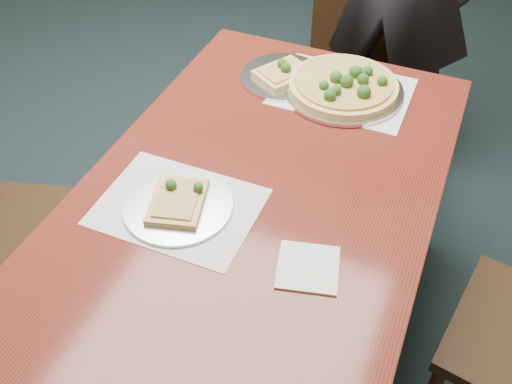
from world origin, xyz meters
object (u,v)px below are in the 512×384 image
at_px(dining_table, 256,216).
at_px(slice_plate_near, 178,203).
at_px(chair_far, 359,64).
at_px(slice_plate_far, 283,75).
at_px(pizza_pan, 344,86).

distance_m(dining_table, slice_plate_near, 0.23).
xyz_separation_m(dining_table, slice_plate_near, (-0.16, -0.13, 0.11)).
relative_size(chair_far, slice_plate_far, 3.25).
bearing_deg(dining_table, pizza_pan, 81.40).
bearing_deg(slice_plate_far, slice_plate_near, -93.14).
distance_m(pizza_pan, slice_plate_near, 0.70).
xyz_separation_m(chair_far, pizza_pan, (0.07, -0.56, 0.26)).
distance_m(chair_far, slice_plate_far, 0.63).
height_order(pizza_pan, slice_plate_near, pizza_pan).
distance_m(chair_far, slice_plate_near, 1.25).
relative_size(pizza_pan, slice_plate_far, 1.37).
bearing_deg(slice_plate_far, pizza_pan, -0.58).
xyz_separation_m(dining_table, pizza_pan, (0.08, 0.53, 0.12)).
distance_m(dining_table, chair_far, 1.10).
relative_size(pizza_pan, slice_plate_near, 1.37).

